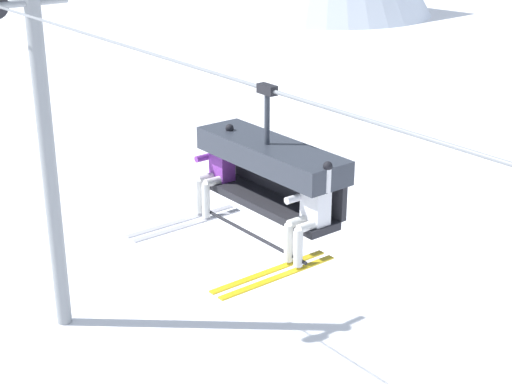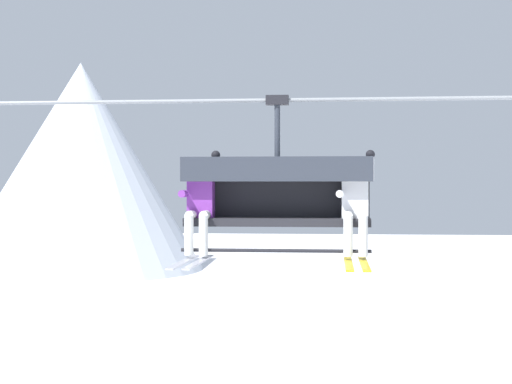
{
  "view_description": "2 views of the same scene",
  "coord_description": "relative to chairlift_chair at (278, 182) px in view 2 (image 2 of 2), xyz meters",
  "views": [
    {
      "loc": [
        8.3,
        -6.74,
        10.17
      ],
      "look_at": [
        1.0,
        -0.98,
        6.49
      ],
      "focal_mm": 55.0,
      "sensor_mm": 36.0,
      "label": 1
    },
    {
      "loc": [
        1.69,
        -10.46,
        6.73
      ],
      "look_at": [
        0.72,
        -0.7,
        6.66
      ],
      "focal_mm": 55.0,
      "sensor_mm": 36.0,
      "label": 2
    }
  ],
  "objects": [
    {
      "name": "mountain_peak_central",
      "position": [
        -19.64,
        51.83,
        1.56
      ],
      "size": [
        19.75,
        19.75,
        16.71
      ],
      "color": "silver",
      "rests_on": "ground_plane"
    },
    {
      "name": "lift_cable",
      "position": [
        -0.26,
        -0.07,
        1.01
      ],
      "size": [
        19.3,
        0.05,
        0.05
      ],
      "color": "gray"
    },
    {
      "name": "chairlift_chair",
      "position": [
        0.0,
        0.0,
        0.0
      ],
      "size": [
        2.33,
        0.74,
        1.92
      ],
      "color": "#232328"
    },
    {
      "name": "skier_purple",
      "position": [
        -0.95,
        -0.21,
        -0.27
      ],
      "size": [
        0.48,
        1.7,
        1.34
      ],
      "color": "purple"
    },
    {
      "name": "skier_white",
      "position": [
        0.96,
        -0.21,
        -0.27
      ],
      "size": [
        0.48,
        1.7,
        1.34
      ],
      "color": "silver"
    }
  ]
}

